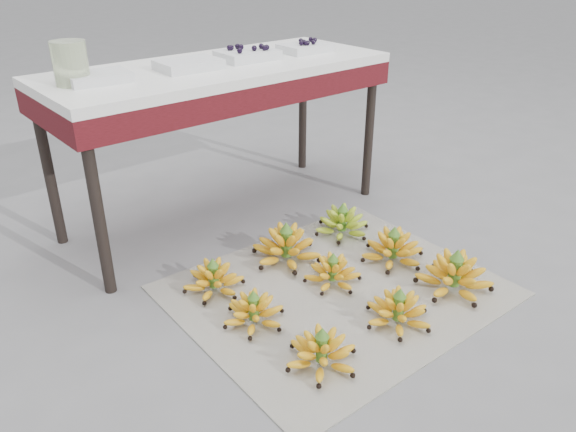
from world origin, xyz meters
TOP-DOWN VIEW (x-y plane):
  - ground at (0.00, 0.00)m, footprint 60.00×60.00m
  - newspaper_mat at (-0.05, 0.01)m, footprint 1.28×1.09m
  - bunch_front_left at (-0.40, -0.28)m, footprint 0.32×0.32m
  - bunch_front_center at (-0.02, -0.30)m, footprint 0.33×0.33m
  - bunch_front_right at (0.33, -0.30)m, footprint 0.35×0.35m
  - bunch_mid_left at (-0.44, 0.05)m, footprint 0.29×0.29m
  - bunch_mid_center at (-0.02, 0.06)m, footprint 0.25×0.25m
  - bunch_mid_right at (0.31, 0.02)m, footprint 0.30×0.30m
  - bunch_back_left at (-0.43, 0.33)m, footprint 0.29×0.29m
  - bunch_back_center at (-0.05, 0.33)m, footprint 0.37×0.37m
  - bunch_back_right at (0.32, 0.35)m, footprint 0.33×0.33m
  - vendor_table at (0.00, 0.88)m, footprint 1.64×0.66m
  - tray_far_left at (-0.57, 0.89)m, footprint 0.26×0.20m
  - tray_left at (-0.17, 0.86)m, footprint 0.28×0.20m
  - tray_right at (0.16, 0.87)m, footprint 0.28×0.21m
  - tray_far_right at (0.51, 0.85)m, footprint 0.25×0.18m
  - glass_jar at (-0.67, 0.90)m, footprint 0.15×0.15m

SIDE VIEW (x-z plane):
  - ground at x=0.00m, z-range 0.00..0.00m
  - newspaper_mat at x=-0.05m, z-range 0.00..0.01m
  - bunch_mid_left at x=-0.44m, z-range -0.02..0.13m
  - bunch_mid_center at x=-0.02m, z-range -0.02..0.13m
  - bunch_back_left at x=-0.43m, z-range -0.02..0.13m
  - bunch_front_left at x=-0.40m, z-range -0.02..0.14m
  - bunch_front_center at x=-0.02m, z-range -0.02..0.14m
  - bunch_back_right at x=0.32m, z-range -0.02..0.14m
  - bunch_mid_right at x=0.31m, z-range -0.02..0.15m
  - bunch_front_right at x=0.33m, z-range -0.02..0.16m
  - bunch_back_center at x=-0.05m, z-range -0.02..0.17m
  - vendor_table at x=0.00m, z-range 0.30..1.09m
  - tray_far_left at x=-0.57m, z-range 0.79..0.83m
  - tray_left at x=-0.17m, z-range 0.79..0.83m
  - tray_far_right at x=0.51m, z-range 0.78..0.84m
  - tray_right at x=0.16m, z-range 0.78..0.85m
  - glass_jar at x=-0.67m, z-range 0.79..0.96m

